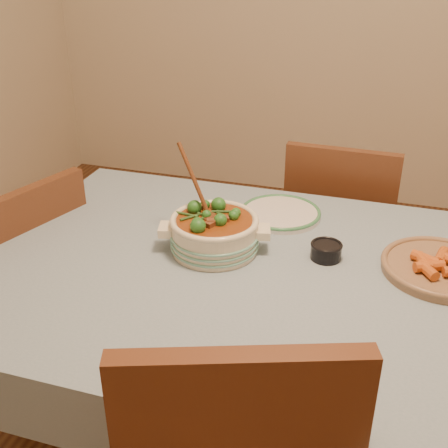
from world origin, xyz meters
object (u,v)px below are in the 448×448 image
condiment_bowl (326,250)px  white_plate (280,213)px  dining_table (282,303)px  fried_plate (441,266)px  chair_far (339,231)px  stew_casserole (214,230)px  chair_left (25,283)px

condiment_bowl → white_plate: bearing=128.8°
dining_table → condiment_bowl: size_ratio=17.64×
fried_plate → chair_far: bearing=116.6°
white_plate → dining_table: bearing=-76.5°
dining_table → stew_casserole: stew_casserole is taller
condiment_bowl → stew_casserole: bearing=-171.5°
dining_table → stew_casserole: bearing=161.2°
chair_left → condiment_bowl: bearing=109.8°
white_plate → stew_casserole: bearing=-117.2°
chair_left → dining_table: bearing=102.4°
white_plate → condiment_bowl: bearing=-51.2°
dining_table → condiment_bowl: (0.09, 0.12, 0.12)m
chair_far → chair_left: size_ratio=1.00×
fried_plate → dining_table: bearing=-161.1°
dining_table → white_plate: bearing=103.5°
white_plate → chair_far: bearing=70.5°
dining_table → white_plate: (-0.08, 0.34, 0.10)m
stew_casserole → chair_left: stew_casserole is taller
stew_casserole → condiment_bowl: stew_casserole is taller
fried_plate → white_plate: bearing=157.0°
stew_casserole → chair_far: size_ratio=0.36×
condiment_bowl → chair_left: bearing=-177.7°
stew_casserole → white_plate: size_ratio=1.14×
dining_table → condiment_bowl: bearing=52.1°
condiment_bowl → chair_far: (-0.02, 0.66, -0.28)m
chair_far → chair_left: (-0.98, -0.70, -0.00)m
white_plate → fried_plate: (0.48, -0.20, 0.01)m
white_plate → chair_left: 0.91m
fried_plate → condiment_bowl: bearing=-177.2°
dining_table → chair_left: 0.93m
chair_far → white_plate: bearing=72.3°
condiment_bowl → fried_plate: fried_plate is taller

